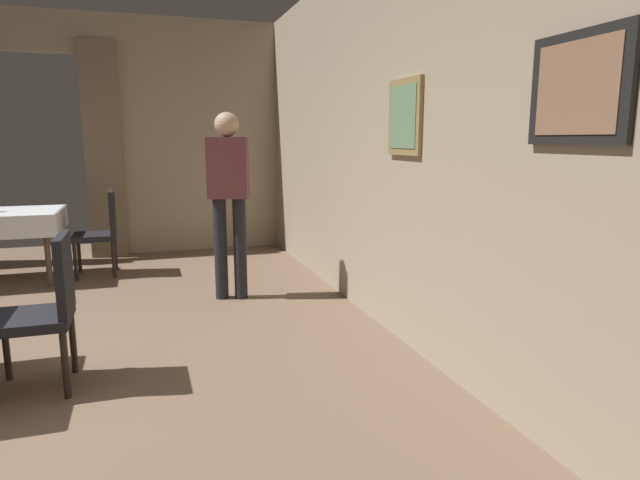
{
  "coord_description": "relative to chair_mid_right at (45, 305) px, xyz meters",
  "views": [
    {
      "loc": [
        1.36,
        -3.31,
        1.48
      ],
      "look_at": [
        2.6,
        0.49,
        0.74
      ],
      "focal_mm": 30.63,
      "sensor_mm": 36.0,
      "label": 1
    }
  ],
  "objects": [
    {
      "name": "chair_far_right",
      "position": [
        0.14,
        2.89,
        0.0
      ],
      "size": [
        0.44,
        0.44,
        0.93
      ],
      "color": "black",
      "rests_on": "ground"
    },
    {
      "name": "chair_mid_right",
      "position": [
        0.0,
        0.0,
        0.0
      ],
      "size": [
        0.44,
        0.44,
        0.93
      ],
      "color": "black",
      "rests_on": "ground"
    },
    {
      "name": "wall_right",
      "position": [
        2.43,
        -0.14,
        0.99
      ],
      "size": [
        0.16,
        8.4,
        3.0
      ],
      "color": "tan",
      "rests_on": "ground"
    },
    {
      "name": "person_waiter_by_doorway",
      "position": [
        1.33,
        1.55,
        0.51
      ],
      "size": [
        0.41,
        0.31,
        1.72
      ],
      "color": "black",
      "rests_on": "ground"
    },
    {
      "name": "wall_back",
      "position": [
        -0.77,
        4.04,
        1.01
      ],
      "size": [
        6.4,
        0.27,
        3.0
      ],
      "color": "tan",
      "rests_on": "ground"
    }
  ]
}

